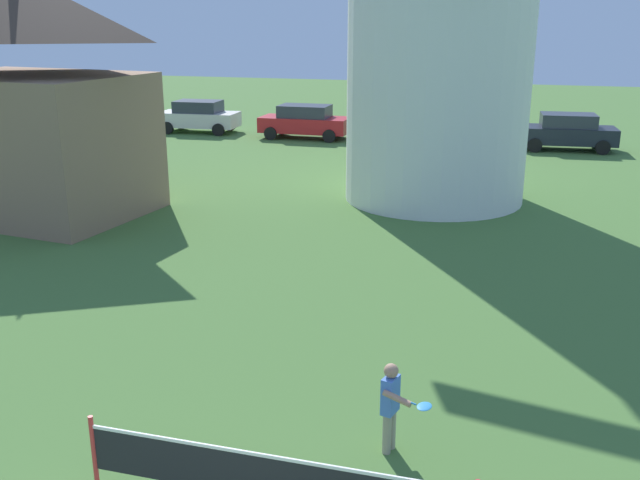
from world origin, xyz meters
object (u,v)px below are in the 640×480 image
parked_car_red (305,121)px  chapel (29,100)px  tennis_net (271,479)px  player_far (392,403)px  parked_car_blue (430,126)px  parked_car_cream (199,116)px  parked_car_black (567,131)px

parked_car_red → chapel: chapel is taller
tennis_net → player_far: (1.00, 1.91, 0.04)m
parked_car_blue → parked_car_cream: bearing=178.9°
player_far → parked_car_blue: 24.43m
parked_car_red → parked_car_cream: bearing=176.7°
parked_car_black → parked_car_blue: bearing=-179.8°
parked_car_cream → parked_car_blue: (11.46, -0.23, 0.00)m
parked_car_cream → parked_car_black: bearing=-0.7°
tennis_net → player_far: bearing=62.3°
parked_car_black → parked_car_cream: bearing=179.3°
parked_car_cream → parked_car_red: same height
parked_car_black → chapel: bearing=-135.5°
parked_car_black → chapel: chapel is taller
tennis_net → parked_car_black: bearing=80.9°
tennis_net → parked_car_cream: 29.52m
chapel → parked_car_cream: bearing=97.6°
tennis_net → parked_car_cream: bearing=116.5°
tennis_net → parked_car_red: bearing=106.2°
player_far → chapel: bearing=142.7°
parked_car_cream → parked_car_blue: bearing=-1.1°
tennis_net → parked_car_red: parked_car_red is taller
parked_car_blue → parked_car_black: (5.90, 0.03, -0.00)m
player_far → parked_car_blue: bearing=96.4°
parked_car_cream → chapel: bearing=-82.4°
tennis_net → parked_car_black: (4.18, 26.21, 0.13)m
player_far → parked_car_black: parked_car_black is taller
player_far → chapel: (-12.15, 9.26, 2.55)m
player_far → chapel: chapel is taller
parked_car_blue → tennis_net: bearing=-86.3°
parked_car_black → chapel: (-15.34, -15.05, 2.47)m
player_far → parked_car_red: size_ratio=0.31×
parked_car_cream → parked_car_black: same height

